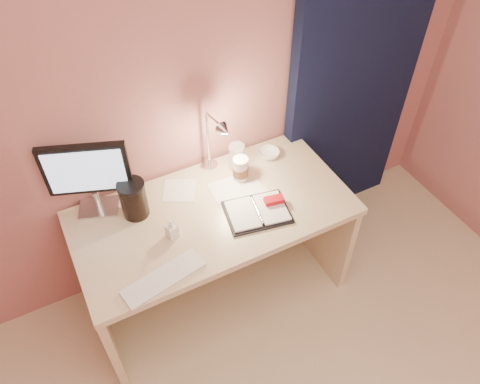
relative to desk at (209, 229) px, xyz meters
name	(u,v)px	position (x,y,z in m)	size (l,w,h in m)	color
room	(344,63)	(0.95, 0.24, 0.63)	(3.50, 3.50, 3.50)	#C6B28E
desk	(209,229)	(0.00, 0.00, 0.00)	(1.40, 0.70, 0.73)	beige
monitor	(88,172)	(-0.50, 0.20, 0.48)	(0.38, 0.20, 0.42)	silver
keyboard	(164,278)	(-0.36, -0.34, 0.23)	(0.38, 0.11, 0.02)	white
planner	(259,211)	(0.20, -0.19, 0.24)	(0.35, 0.29, 0.05)	black
paper_a	(253,195)	(0.23, -0.07, 0.23)	(0.17, 0.17, 0.00)	silver
paper_b	(226,190)	(0.12, 0.03, 0.23)	(0.16, 0.16, 0.00)	silver
paper_c	(179,190)	(-0.10, 0.13, 0.23)	(0.17, 0.17, 0.00)	silver
coffee_cup	(241,169)	(0.23, 0.07, 0.29)	(0.08, 0.08, 0.14)	white
clear_cup	(237,157)	(0.25, 0.15, 0.30)	(0.09, 0.09, 0.15)	white
bowl	(269,154)	(0.45, 0.15, 0.24)	(0.12, 0.12, 0.04)	silver
lotion_bottle	(172,229)	(-0.24, -0.13, 0.28)	(0.05, 0.05, 0.11)	white
dark_jar	(134,201)	(-0.35, 0.09, 0.32)	(0.13, 0.13, 0.18)	black
desk_lamp	(213,144)	(0.11, 0.14, 0.47)	(0.11, 0.24, 0.38)	silver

